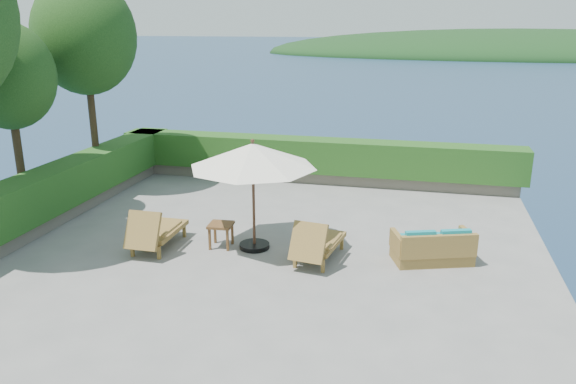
% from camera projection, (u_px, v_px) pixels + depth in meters
% --- Properties ---
extents(ground, '(12.00, 12.00, 0.00)m').
position_uv_depth(ground, '(266.00, 249.00, 12.30)').
color(ground, gray).
rests_on(ground, ground).
extents(foundation, '(12.00, 12.00, 3.00)m').
position_uv_depth(foundation, '(267.00, 312.00, 12.75)').
color(foundation, '#5E564A').
rests_on(foundation, ocean).
extents(ocean, '(600.00, 600.00, 0.00)m').
position_uv_depth(ocean, '(268.00, 368.00, 13.17)').
color(ocean, '#19364E').
rests_on(ocean, ground).
extents(offshore_island, '(126.00, 57.60, 12.60)m').
position_uv_depth(offshore_island, '(517.00, 55.00, 137.95)').
color(offshore_island, black).
rests_on(offshore_island, ocean).
extents(planter_wall_far, '(12.00, 0.60, 0.36)m').
position_uv_depth(planter_wall_far, '(314.00, 176.00, 17.46)').
color(planter_wall_far, '#6C6356').
rests_on(planter_wall_far, ground).
extents(planter_wall_left, '(0.60, 12.00, 0.36)m').
position_uv_depth(planter_wall_left, '(42.00, 221.00, 13.49)').
color(planter_wall_left, '#6C6356').
rests_on(planter_wall_left, ground).
extents(hedge_far, '(12.40, 0.90, 1.00)m').
position_uv_depth(hedge_far, '(315.00, 155.00, 17.27)').
color(hedge_far, '#1C4012').
rests_on(hedge_far, planter_wall_far).
extents(hedge_left, '(0.90, 12.40, 1.00)m').
position_uv_depth(hedge_left, '(38.00, 195.00, 13.30)').
color(hedge_left, '#1C4012').
rests_on(hedge_left, planter_wall_left).
extents(tree_mid, '(2.20, 2.20, 4.83)m').
position_uv_depth(tree_mid, '(8.00, 77.00, 13.15)').
color(tree_mid, '#3E2E18').
rests_on(tree_mid, ground).
extents(tree_far, '(2.80, 2.80, 6.03)m').
position_uv_depth(tree_far, '(84.00, 36.00, 15.33)').
color(tree_far, '#3E2E18').
rests_on(tree_far, ground).
extents(patio_umbrella, '(2.88, 2.88, 2.45)m').
position_uv_depth(patio_umbrella, '(253.00, 157.00, 11.77)').
color(patio_umbrella, black).
rests_on(patio_umbrella, ground).
extents(lounge_left, '(0.81, 1.76, 1.02)m').
position_uv_depth(lounge_left, '(155.00, 231.00, 12.19)').
color(lounge_left, olive).
rests_on(lounge_left, ground).
extents(lounge_right, '(0.96, 1.81, 0.99)m').
position_uv_depth(lounge_right, '(317.00, 242.00, 11.58)').
color(lounge_right, olive).
rests_on(lounge_right, ground).
extents(side_table, '(0.54, 0.54, 0.55)m').
position_uv_depth(side_table, '(221.00, 228.00, 12.31)').
color(side_table, brown).
rests_on(side_table, ground).
extents(wicker_loveseat, '(1.78, 1.30, 0.79)m').
position_uv_depth(wicker_loveseat, '(433.00, 249.00, 11.55)').
color(wicker_loveseat, olive).
rests_on(wicker_loveseat, ground).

